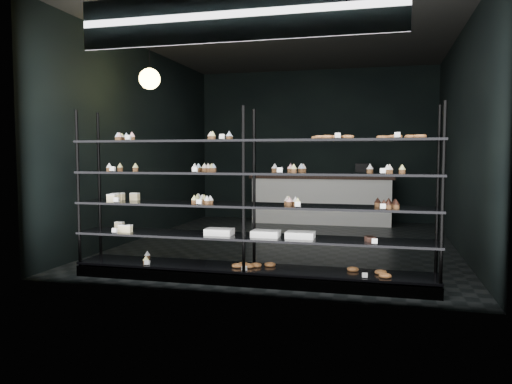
# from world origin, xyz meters

# --- Properties ---
(room) EXTENTS (5.01, 6.01, 3.20)m
(room) POSITION_xyz_m (0.00, 0.00, 1.60)
(room) COLOR black
(room) RESTS_ON ground
(display_shelf) EXTENTS (4.00, 0.50, 1.91)m
(display_shelf) POSITION_xyz_m (-0.02, -2.45, 0.63)
(display_shelf) COLOR black
(display_shelf) RESTS_ON room
(signage) EXTENTS (3.30, 0.05, 0.50)m
(signage) POSITION_xyz_m (0.00, -2.93, 2.75)
(signage) COLOR #0C1540
(signage) RESTS_ON room
(pendant_lamp) EXTENTS (0.29, 0.29, 0.87)m
(pendant_lamp) POSITION_xyz_m (-1.72, -1.28, 2.45)
(pendant_lamp) COLOR black
(pendant_lamp) RESTS_ON room
(service_counter) EXTENTS (2.89, 0.65, 1.23)m
(service_counter) POSITION_xyz_m (0.22, 2.50, 0.50)
(service_counter) COLOR silver
(service_counter) RESTS_ON room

